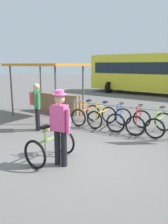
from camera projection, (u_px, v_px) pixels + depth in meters
name	position (u px, v px, depth m)	size (l,w,h in m)	color
ground_plane	(76.00, 158.00, 5.64)	(80.00, 80.00, 0.00)	#605E5B
bike_rack_rail	(121.00, 111.00, 7.89)	(3.91, 0.17, 0.88)	#99999E
racked_bike_orange	(86.00, 114.00, 8.88)	(0.74, 1.16, 0.98)	black
racked_bike_yellow	(102.00, 116.00, 8.52)	(0.77, 1.15, 0.97)	black
racked_bike_blue	(120.00, 119.00, 8.16)	(0.78, 1.16, 0.97)	black
racked_bike_red	(139.00, 121.00, 7.80)	(0.74, 1.14, 0.97)	black
racked_bike_lime	(160.00, 124.00, 7.44)	(0.74, 1.15, 0.97)	black
featured_bicycle	(54.00, 140.00, 5.49)	(0.73, 1.23, 1.09)	black
person_with_featured_bike	(60.00, 125.00, 5.06)	(0.53, 0.32, 1.72)	black
pedestrian_with_backpack	(36.00, 104.00, 7.84)	(0.47, 0.46, 1.64)	black
bus_distant	(155.00, 71.00, 17.34)	(10.21, 4.11, 3.08)	yellow
market_stall	(52.00, 84.00, 10.32)	(3.28, 2.55, 2.30)	#4C4C51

